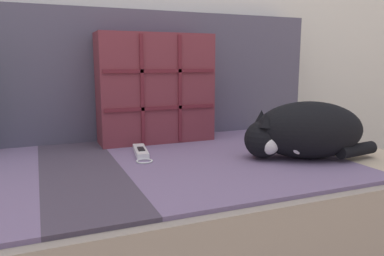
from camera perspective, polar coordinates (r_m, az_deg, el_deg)
name	(u,v)px	position (r m, az deg, el deg)	size (l,w,h in m)	color
couch	(120,226)	(1.18, -10.97, -14.43)	(1.81, 0.92, 0.39)	brown
sofa_backrest	(94,75)	(1.46, -14.68, 7.78)	(1.77, 0.14, 0.48)	#514C60
throw_pillow_quilted	(156,88)	(1.36, -5.55, 6.03)	(0.41, 0.14, 0.39)	brown
sleeping_cat	(303,132)	(1.16, 16.50, -0.58)	(0.38, 0.28, 0.17)	black
game_remote_near	(141,152)	(1.19, -7.79, -3.64)	(0.07, 0.20, 0.02)	white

